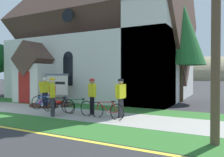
% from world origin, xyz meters
% --- Properties ---
extents(ground, '(140.00, 140.00, 0.00)m').
position_xyz_m(ground, '(0.00, 4.00, 0.00)').
color(ground, '#2B2B2D').
extents(sidewalk_slab, '(32.00, 2.63, 0.01)m').
position_xyz_m(sidewalk_slab, '(1.90, 2.00, 0.01)').
color(sidewalk_slab, '#99968E').
rests_on(sidewalk_slab, ground).
extents(church_lawn, '(24.00, 1.89, 0.01)m').
position_xyz_m(church_lawn, '(1.90, 4.25, 0.00)').
color(church_lawn, '#2D6628').
rests_on(church_lawn, ground).
extents(church_building, '(13.64, 12.24, 12.50)m').
position_xyz_m(church_building, '(2.19, 10.13, 4.60)').
color(church_building, silver).
rests_on(church_building, ground).
extents(church_sign, '(1.85, 0.19, 1.94)m').
position_xyz_m(church_sign, '(1.89, 4.11, 1.23)').
color(church_sign, slate).
rests_on(church_sign, ground).
extents(flower_bed, '(2.63, 2.63, 0.34)m').
position_xyz_m(flower_bed, '(1.88, 3.65, 0.07)').
color(flower_bed, '#382319').
rests_on(flower_bed, ground).
extents(bicycle_orange, '(1.75, 0.35, 0.80)m').
position_xyz_m(bicycle_orange, '(3.94, 1.90, 0.37)').
color(bicycle_orange, black).
rests_on(bicycle_orange, ground).
extents(bicycle_white, '(1.79, 0.25, 0.82)m').
position_xyz_m(bicycle_white, '(5.23, 1.78, 0.37)').
color(bicycle_white, black).
rests_on(bicycle_white, ground).
extents(bicycle_black, '(1.80, 0.10, 0.81)m').
position_xyz_m(bicycle_black, '(2.77, 2.05, 0.38)').
color(bicycle_black, black).
rests_on(bicycle_black, ground).
extents(bicycle_yellow, '(1.75, 0.22, 0.81)m').
position_xyz_m(bicycle_yellow, '(6.87, 1.62, 0.37)').
color(bicycle_yellow, black).
rests_on(bicycle_yellow, ground).
extents(cyclist_in_yellow_jersey, '(0.54, 0.55, 1.71)m').
position_xyz_m(cyclist_in_yellow_jersey, '(5.73, 2.22, 1.00)').
color(cyclist_in_yellow_jersey, black).
rests_on(cyclist_in_yellow_jersey, ground).
extents(cyclist_in_orange_jersey, '(0.32, 0.77, 1.73)m').
position_xyz_m(cyclist_in_orange_jersey, '(2.13, 2.82, 1.02)').
color(cyclist_in_orange_jersey, '#191E38').
rests_on(cyclist_in_orange_jersey, ground).
extents(cyclist_in_white_jersey, '(0.41, 0.63, 1.59)m').
position_xyz_m(cyclist_in_white_jersey, '(4.20, 1.21, 0.92)').
color(cyclist_in_white_jersey, black).
rests_on(cyclist_in_white_jersey, ground).
extents(cyclist_in_red_jersey, '(0.30, 0.69, 1.72)m').
position_xyz_m(cyclist_in_red_jersey, '(7.31, 2.08, 1.01)').
color(cyclist_in_red_jersey, '#2D2D33').
rests_on(cyclist_in_red_jersey, ground).
extents(cyclist_in_blue_jersey, '(0.47, 0.66, 1.76)m').
position_xyz_m(cyclist_in_blue_jersey, '(4.44, 0.94, 1.04)').
color(cyclist_in_blue_jersey, '#2D2D33').
rests_on(cyclist_in_blue_jersey, ground).
extents(roadside_conifer, '(3.29, 3.29, 7.23)m').
position_xyz_m(roadside_conifer, '(8.54, 9.21, 4.87)').
color(roadside_conifer, '#3D2D1E').
rests_on(roadside_conifer, ground).
extents(distant_hill, '(84.30, 36.74, 16.59)m').
position_xyz_m(distant_hill, '(0.37, 80.55, 0.00)').
color(distant_hill, '#847A5B').
rests_on(distant_hill, ground).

